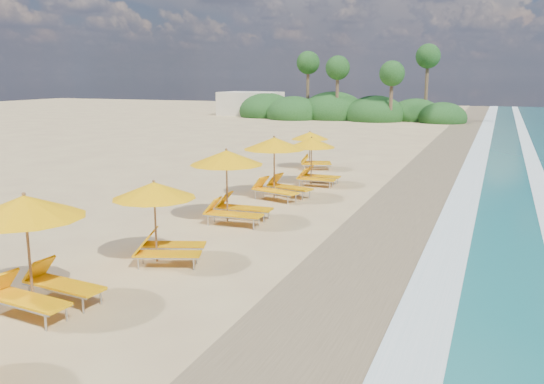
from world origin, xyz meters
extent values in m
plane|color=tan|center=(0.00, 0.00, 0.00)|extent=(160.00, 160.00, 0.00)
cube|color=#8F7B55|center=(4.00, 0.00, 0.01)|extent=(4.00, 160.00, 0.01)
cube|color=white|center=(5.50, 0.00, 0.03)|extent=(1.20, 160.00, 0.01)
cylinder|color=olive|center=(-2.42, -7.81, 1.20)|extent=(0.06, 0.06, 2.40)
cone|color=#FFAD05|center=(-2.42, -7.81, 2.20)|extent=(2.71, 2.71, 0.48)
sphere|color=olive|center=(-2.42, -7.81, 2.47)|extent=(0.09, 0.09, 0.09)
cylinder|color=olive|center=(-1.60, -4.27, 1.06)|extent=(0.05, 0.05, 2.13)
cone|color=#FFAD05|center=(-1.60, -4.27, 1.95)|extent=(2.81, 2.81, 0.43)
sphere|color=olive|center=(-1.60, -4.27, 2.18)|extent=(0.08, 0.08, 0.08)
cylinder|color=olive|center=(-1.73, 0.26, 1.20)|extent=(0.06, 0.06, 2.40)
cone|color=#FFAD05|center=(-1.73, 0.26, 2.19)|extent=(2.58, 2.58, 0.48)
sphere|color=olive|center=(-1.73, 0.26, 2.46)|extent=(0.09, 0.09, 0.09)
cylinder|color=olive|center=(-1.68, 4.43, 1.20)|extent=(0.06, 0.06, 2.41)
cone|color=#FFAD05|center=(-1.68, 4.43, 2.20)|extent=(3.06, 3.06, 0.48)
sphere|color=olive|center=(-1.68, 4.43, 2.47)|extent=(0.09, 0.09, 0.09)
cylinder|color=olive|center=(-1.15, 7.63, 1.04)|extent=(0.05, 0.05, 2.09)
cone|color=#FFAD05|center=(-1.15, 7.63, 1.91)|extent=(2.16, 2.16, 0.42)
sphere|color=olive|center=(-1.15, 7.63, 2.14)|extent=(0.07, 0.07, 0.07)
cylinder|color=olive|center=(-2.58, 11.80, 0.96)|extent=(0.05, 0.05, 1.93)
cone|color=#FFAD05|center=(-2.58, 11.80, 1.77)|extent=(2.55, 2.55, 0.39)
sphere|color=olive|center=(-2.58, 11.80, 1.98)|extent=(0.07, 0.07, 0.07)
ellipsoid|color=#163D14|center=(-6.00, 45.00, 0.62)|extent=(6.40, 6.40, 4.16)
ellipsoid|color=#163D14|center=(-11.00, 46.00, 0.70)|extent=(7.20, 7.20, 4.68)
ellipsoid|color=#163D14|center=(-15.00, 44.00, 0.58)|extent=(6.00, 6.00, 3.90)
ellipsoid|color=#163D14|center=(-2.00, 47.00, 0.55)|extent=(5.60, 5.60, 3.64)
ellipsoid|color=#163D14|center=(-19.00, 46.00, 0.64)|extent=(6.60, 6.60, 4.29)
ellipsoid|color=#163D14|center=(1.00, 45.00, 0.49)|extent=(5.00, 5.00, 3.25)
cylinder|color=brown|center=(-4.00, 43.00, 2.50)|extent=(0.36, 0.36, 5.00)
sphere|color=#163D14|center=(-4.00, 43.00, 5.00)|extent=(2.60, 2.60, 2.60)
cylinder|color=brown|center=(-10.00, 44.00, 2.80)|extent=(0.36, 0.36, 5.60)
sphere|color=#163D14|center=(-10.00, 44.00, 5.60)|extent=(2.60, 2.60, 2.60)
cylinder|color=brown|center=(-14.00, 46.00, 3.10)|extent=(0.36, 0.36, 6.20)
sphere|color=#163D14|center=(-14.00, 46.00, 6.20)|extent=(2.60, 2.60, 2.60)
cylinder|color=brown|center=(-1.00, 47.00, 3.40)|extent=(0.36, 0.36, 6.80)
sphere|color=#163D14|center=(-1.00, 47.00, 6.80)|extent=(2.60, 2.60, 2.60)
cube|color=beige|center=(-22.00, 48.00, 1.40)|extent=(7.00, 5.00, 2.80)
camera|label=1|loc=(6.65, -16.63, 4.90)|focal=37.69mm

